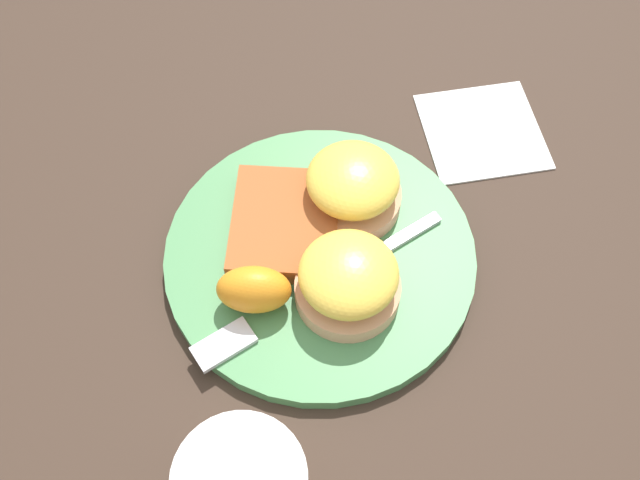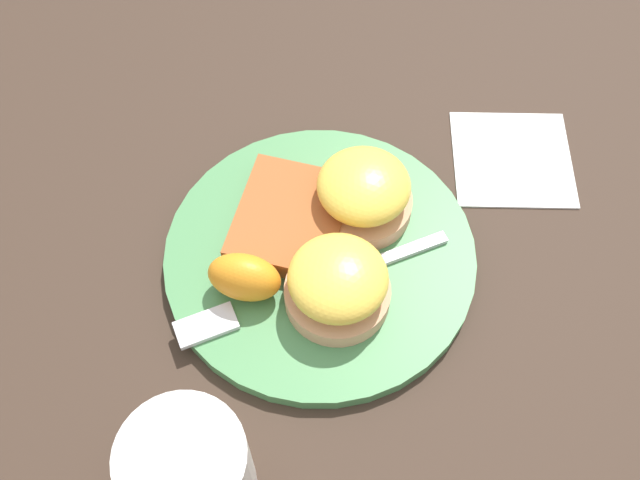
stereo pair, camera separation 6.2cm
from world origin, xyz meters
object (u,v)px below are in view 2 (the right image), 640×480
object	(u,v)px
cup	(189,474)
orange_wedge	(244,277)
fork	(297,292)
sandwich_benedict_left	(338,284)
hashbrown_patty	(291,218)
sandwich_benedict_right	(363,192)

from	to	relation	value
cup	orange_wedge	bearing A→B (deg)	164.07
fork	sandwich_benedict_left	bearing A→B (deg)	75.65
cup	hashbrown_patty	bearing A→B (deg)	158.25
orange_wedge	fork	distance (m)	0.05
hashbrown_patty	orange_wedge	size ratio (longest dim) A/B	1.75
fork	cup	distance (m)	0.17
sandwich_benedict_right	orange_wedge	size ratio (longest dim) A/B	1.44
sandwich_benedict_right	hashbrown_patty	xyz separation A→B (m)	(0.01, -0.06, -0.02)
sandwich_benedict_right	hashbrown_patty	size ratio (longest dim) A/B	0.82
sandwich_benedict_left	cup	size ratio (longest dim) A/B	0.74
orange_wedge	sandwich_benedict_right	bearing A→B (deg)	123.74
sandwich_benedict_left	hashbrown_patty	xyz separation A→B (m)	(-0.08, -0.03, -0.02)
hashbrown_patty	orange_wedge	xyz separation A→B (m)	(0.06, -0.04, 0.01)
fork	sandwich_benedict_right	bearing A→B (deg)	140.55
orange_wedge	cup	xyz separation A→B (m)	(0.15, -0.04, 0.01)
hashbrown_patty	orange_wedge	world-z (taller)	orange_wedge
orange_wedge	fork	bearing A→B (deg)	80.49
sandwich_benedict_left	fork	bearing A→B (deg)	-104.35
sandwich_benedict_right	cup	distance (m)	0.27
sandwich_benedict_left	cup	xyz separation A→B (m)	(0.14, -0.12, 0.00)
hashbrown_patty	cup	world-z (taller)	cup
hashbrown_patty	cup	distance (m)	0.23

